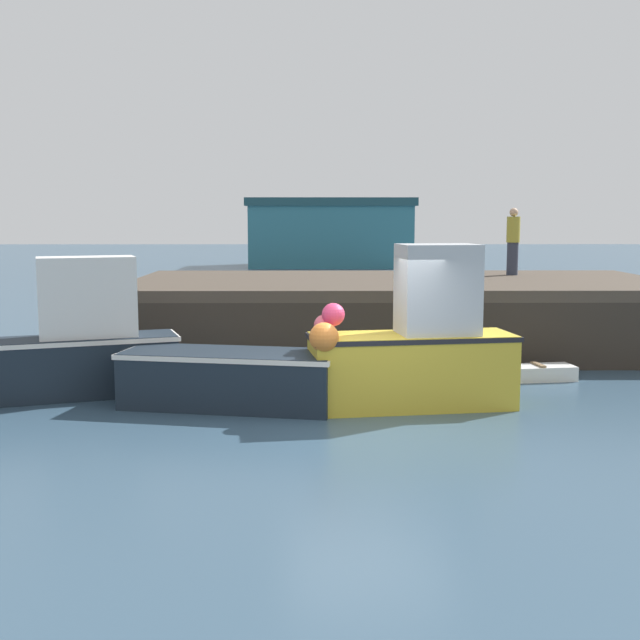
{
  "coord_description": "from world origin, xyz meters",
  "views": [
    {
      "loc": [
        -0.85,
        -11.96,
        3.18
      ],
      "look_at": [
        -0.71,
        4.85,
        1.0
      ],
      "focal_mm": 44.92,
      "sensor_mm": 36.0,
      "label": 1
    }
  ],
  "objects_px": {
    "rowboat": "(538,373)",
    "dockworker": "(513,241)",
    "fishing_boat_mid": "(415,348)",
    "fishing_boat_near_left": "(68,347)",
    "fishing_boat_near_right": "(229,377)"
  },
  "relations": [
    {
      "from": "fishing_boat_mid",
      "to": "fishing_boat_near_right",
      "type": "bearing_deg",
      "value": 178.9
    },
    {
      "from": "fishing_boat_near_right",
      "to": "rowboat",
      "type": "bearing_deg",
      "value": 20.38
    },
    {
      "from": "fishing_boat_near_right",
      "to": "rowboat",
      "type": "height_order",
      "value": "fishing_boat_near_right"
    },
    {
      "from": "fishing_boat_near_left",
      "to": "fishing_boat_near_right",
      "type": "bearing_deg",
      "value": -14.53
    },
    {
      "from": "rowboat",
      "to": "dockworker",
      "type": "bearing_deg",
      "value": 81.84
    },
    {
      "from": "fishing_boat_near_right",
      "to": "fishing_boat_mid",
      "type": "distance_m",
      "value": 3.15
    },
    {
      "from": "fishing_boat_near_left",
      "to": "rowboat",
      "type": "relative_size",
      "value": 2.87
    },
    {
      "from": "fishing_boat_mid",
      "to": "dockworker",
      "type": "xyz_separation_m",
      "value": [
        3.48,
        7.62,
        1.53
      ]
    },
    {
      "from": "rowboat",
      "to": "dockworker",
      "type": "xyz_separation_m",
      "value": [
        0.77,
        5.4,
        2.39
      ]
    },
    {
      "from": "fishing_boat_near_left",
      "to": "fishing_boat_mid",
      "type": "bearing_deg",
      "value": -7.73
    },
    {
      "from": "fishing_boat_near_left",
      "to": "dockworker",
      "type": "height_order",
      "value": "dockworker"
    },
    {
      "from": "fishing_boat_near_left",
      "to": "dockworker",
      "type": "bearing_deg",
      "value": 35.56
    },
    {
      "from": "fishing_boat_near_right",
      "to": "dockworker",
      "type": "distance_m",
      "value": 10.23
    },
    {
      "from": "fishing_boat_mid",
      "to": "dockworker",
      "type": "height_order",
      "value": "dockworker"
    },
    {
      "from": "fishing_boat_near_right",
      "to": "fishing_boat_mid",
      "type": "xyz_separation_m",
      "value": [
        3.11,
        -0.06,
        0.5
      ]
    }
  ]
}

